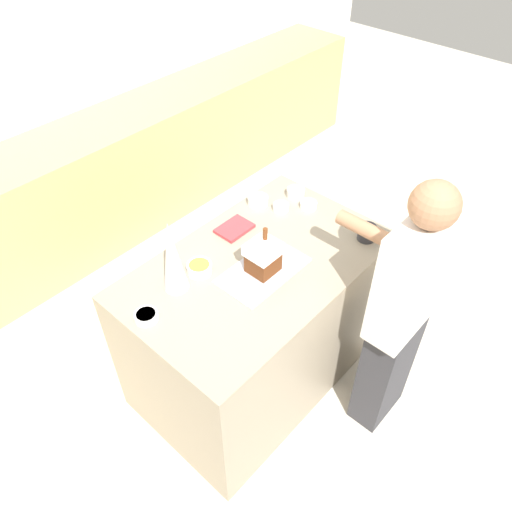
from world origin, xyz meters
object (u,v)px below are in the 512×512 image
candy_bowl_near_tray_left (199,268)px  cookbook (234,228)px  candy_bowl_near_tray_right (296,192)px  mug (367,233)px  baking_tray (263,270)px  candy_bowl_center_rear (309,205)px  decorative_tree (172,257)px  candy_bowl_front_corner (281,207)px  candy_bowl_behind_tray (146,316)px  candy_bowl_far_right (258,200)px  person (401,315)px  gingerbread_house (263,257)px

candy_bowl_near_tray_left → cookbook: candy_bowl_near_tray_left is taller
candy_bowl_near_tray_right → mug: (-0.05, -0.53, 0.02)m
candy_bowl_near_tray_right → mug: size_ratio=1.11×
baking_tray → candy_bowl_center_rear: 0.59m
decorative_tree → cookbook: bearing=10.4°
candy_bowl_front_corner → candy_bowl_behind_tray: bearing=-176.0°
candy_bowl_near_tray_right → candy_bowl_far_right: candy_bowl_near_tray_right is taller
candy_bowl_near_tray_left → person: (0.52, -0.86, -0.14)m
candy_bowl_behind_tray → candy_bowl_center_rear: (1.16, -0.03, -0.00)m
decorative_tree → cookbook: 0.54m
candy_bowl_near_tray_right → person: person is taller
baking_tray → candy_bowl_near_tray_right: bearing=24.8°
decorative_tree → candy_bowl_behind_tray: (-0.23, -0.05, -0.18)m
candy_bowl_near_tray_left → candy_bowl_far_right: bearing=14.7°
decorative_tree → candy_bowl_front_corner: (0.81, 0.02, -0.18)m
decorative_tree → candy_bowl_front_corner: size_ratio=4.36×
candy_bowl_front_corner → person: size_ratio=0.06×
candy_bowl_near_tray_right → candy_bowl_near_tray_left: same height
candy_bowl_front_corner → person: 0.91m
decorative_tree → candy_bowl_near_tray_left: bearing=-2.8°
candy_bowl_behind_tray → candy_bowl_front_corner: 1.04m
baking_tray → candy_bowl_near_tray_right: candy_bowl_near_tray_right is taller
decorative_tree → candy_bowl_center_rear: bearing=-5.2°
candy_bowl_behind_tray → candy_bowl_near_tray_right: 1.20m
gingerbread_house → cookbook: size_ratio=1.20×
candy_bowl_near_tray_right → decorative_tree: bearing=-177.6°
baking_tray → candy_bowl_near_tray_left: bearing=132.9°
baking_tray → candy_bowl_near_tray_right: size_ratio=4.35×
candy_bowl_near_tray_right → mug: bearing=-95.6°
cookbook → person: person is taller
baking_tray → candy_bowl_front_corner: bearing=30.1°
candy_bowl_center_rear → mug: mug is taller
gingerbread_house → candy_bowl_near_tray_left: bearing=132.9°
baking_tray → candy_bowl_far_right: candy_bowl_far_right is taller
person → decorative_tree: bearing=127.6°
candy_bowl_center_rear → candy_bowl_near_tray_right: bearing=73.4°
candy_bowl_near_tray_right → candy_bowl_front_corner: 0.16m
candy_bowl_center_rear → cookbook: candy_bowl_center_rear is taller
decorative_tree → person: (0.67, -0.87, -0.31)m
cookbook → person: bearing=-79.9°
gingerbread_house → candy_bowl_front_corner: (0.45, 0.26, -0.08)m
decorative_tree → candy_bowl_far_right: 0.80m
cookbook → candy_bowl_far_right: bearing=13.5°
decorative_tree → candy_bowl_near_tray_left: decorative_tree is taller
cookbook → person: size_ratio=0.12×
candy_bowl_center_rear → candy_bowl_near_tray_right: size_ratio=0.91×
candy_bowl_center_rear → candy_bowl_far_right: 0.29m
baking_tray → candy_bowl_far_right: 0.56m
candy_bowl_behind_tray → cookbook: size_ratio=0.57×
candy_bowl_near_tray_left → candy_bowl_front_corner: size_ratio=1.39×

